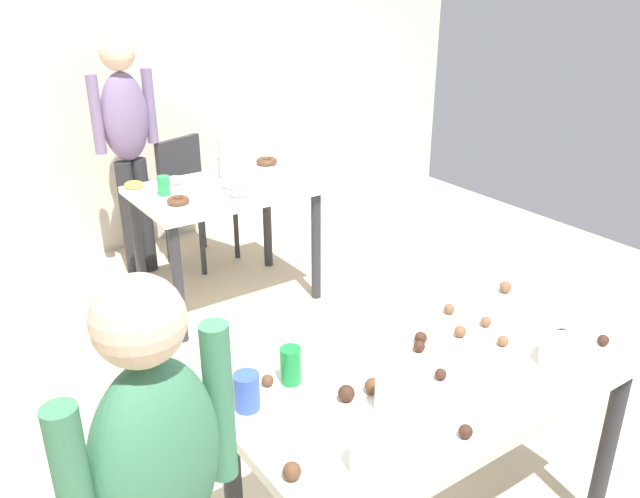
# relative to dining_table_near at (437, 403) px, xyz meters

# --- Properties ---
(wall_back) EXTENTS (6.40, 0.10, 2.60)m
(wall_back) POSITION_rel_dining_table_near_xyz_m (0.01, 3.39, 0.65)
(wall_back) COLOR beige
(wall_back) RESTS_ON ground_plane
(dining_table_near) EXTENTS (1.36, 0.66, 0.75)m
(dining_table_near) POSITION_rel_dining_table_near_xyz_m (0.00, 0.00, 0.00)
(dining_table_near) COLOR silver
(dining_table_near) RESTS_ON ground_plane
(dining_table_far) EXTENTS (1.04, 0.72, 0.75)m
(dining_table_far) POSITION_rel_dining_table_near_xyz_m (0.33, 2.14, -0.01)
(dining_table_far) COLOR white
(dining_table_far) RESTS_ON ground_plane
(chair_far_table) EXTENTS (0.51, 0.51, 0.87)m
(chair_far_table) POSITION_rel_dining_table_near_xyz_m (0.42, 2.85, -0.15)
(chair_far_table) COLOR #2D2D33
(chair_far_table) RESTS_ON ground_plane
(person_adult_far) EXTENTS (0.45, 0.26, 1.58)m
(person_adult_far) POSITION_rel_dining_table_near_xyz_m (0.01, 2.85, 0.31)
(person_adult_far) COLOR #28282D
(person_adult_far) RESTS_ON ground_plane
(mixing_bowl) EXTENTS (0.18, 0.18, 0.08)m
(mixing_bowl) POSITION_rel_dining_table_near_xyz_m (0.39, -0.19, 0.14)
(mixing_bowl) COLOR white
(mixing_bowl) RESTS_ON dining_table_near
(soda_can) EXTENTS (0.07, 0.07, 0.12)m
(soda_can) POSITION_rel_dining_table_near_xyz_m (-0.40, 0.25, 0.16)
(soda_can) COLOR #198438
(soda_can) RESTS_ON dining_table_near
(fork_near) EXTENTS (0.17, 0.02, 0.01)m
(fork_near) POSITION_rel_dining_table_near_xyz_m (0.02, -0.16, 0.11)
(fork_near) COLOR silver
(fork_near) RESTS_ON dining_table_near
(cup_near_0) EXTENTS (0.07, 0.07, 0.10)m
(cup_near_0) POSITION_rel_dining_table_near_xyz_m (-0.25, -0.03, 0.16)
(cup_near_0) COLOR white
(cup_near_0) RESTS_ON dining_table_near
(cup_near_1) EXTENTS (0.08, 0.08, 0.12)m
(cup_near_1) POSITION_rel_dining_table_near_xyz_m (-0.58, 0.21, 0.16)
(cup_near_1) COLOR #3351B2
(cup_near_1) RESTS_ON dining_table_near
(cup_near_2) EXTENTS (0.09, 0.09, 0.11)m
(cup_near_2) POSITION_rel_dining_table_near_xyz_m (-0.46, -0.19, 0.16)
(cup_near_2) COLOR white
(cup_near_2) RESTS_ON dining_table_near
(cake_ball_0) EXTENTS (0.05, 0.05, 0.05)m
(cake_ball_0) POSITION_rel_dining_table_near_xyz_m (0.63, 0.27, 0.13)
(cake_ball_0) COLOR brown
(cake_ball_0) RESTS_ON dining_table_near
(cake_ball_1) EXTENTS (0.04, 0.04, 0.04)m
(cake_ball_1) POSITION_rel_dining_table_near_xyz_m (-0.15, -0.25, 0.12)
(cake_ball_1) COLOR #3D2319
(cake_ball_1) RESTS_ON dining_table_near
(cake_ball_2) EXTENTS (0.04, 0.04, 0.04)m
(cake_ball_2) POSITION_rel_dining_table_near_xyz_m (0.31, 0.01, 0.12)
(cake_ball_2) COLOR brown
(cake_ball_2) RESTS_ON dining_table_near
(cake_ball_3) EXTENTS (0.04, 0.04, 0.04)m
(cake_ball_3) POSITION_rel_dining_table_near_xyz_m (0.32, 0.27, 0.12)
(cake_ball_3) COLOR brown
(cake_ball_3) RESTS_ON dining_table_near
(cake_ball_4) EXTENTS (0.04, 0.04, 0.04)m
(cake_ball_4) POSITION_rel_dining_table_near_xyz_m (0.23, 0.13, 0.12)
(cake_ball_4) COLOR brown
(cake_ball_4) RESTS_ON dining_table_near
(cake_ball_5) EXTENTS (0.05, 0.05, 0.05)m
(cake_ball_5) POSITION_rel_dining_table_near_xyz_m (-0.63, -0.11, 0.13)
(cake_ball_5) COLOR brown
(cake_ball_5) RESTS_ON dining_table_near
(cake_ball_6) EXTENTS (0.04, 0.04, 0.04)m
(cake_ball_6) POSITION_rel_dining_table_near_xyz_m (-0.48, 0.27, 0.12)
(cake_ball_6) COLOR brown
(cake_ball_6) RESTS_ON dining_table_near
(cake_ball_7) EXTENTS (0.04, 0.04, 0.04)m
(cake_ball_7) POSITION_rel_dining_table_near_xyz_m (0.05, 0.15, 0.12)
(cake_ball_7) COLOR #3D2319
(cake_ball_7) RESTS_ON dining_table_near
(cake_ball_8) EXTENTS (0.05, 0.05, 0.05)m
(cake_ball_8) POSITION_rel_dining_table_near_xyz_m (-0.23, 0.06, 0.13)
(cake_ball_8) COLOR brown
(cake_ball_8) RESTS_ON dining_table_near
(cake_ball_9) EXTENTS (0.05, 0.05, 0.05)m
(cake_ball_9) POSITION_rel_dining_table_near_xyz_m (-0.32, 0.07, 0.13)
(cake_ball_9) COLOR #3D2319
(cake_ball_9) RESTS_ON dining_table_near
(cake_ball_10) EXTENTS (0.04, 0.04, 0.04)m
(cake_ball_10) POSITION_rel_dining_table_near_xyz_m (0.36, 0.13, 0.12)
(cake_ball_10) COLOR brown
(cake_ball_10) RESTS_ON dining_table_near
(cake_ball_11) EXTENTS (0.05, 0.05, 0.05)m
(cake_ball_11) POSITION_rel_dining_table_near_xyz_m (0.49, -0.09, 0.13)
(cake_ball_11) COLOR #3D2319
(cake_ball_11) RESTS_ON dining_table_near
(cake_ball_12) EXTENTS (0.04, 0.04, 0.04)m
(cake_ball_12) POSITION_rel_dining_table_near_xyz_m (-0.01, -0.01, 0.12)
(cake_ball_12) COLOR #3D2319
(cake_ball_12) RESTS_ON dining_table_near
(cake_ball_13) EXTENTS (0.04, 0.04, 0.04)m
(cake_ball_13) POSITION_rel_dining_table_near_xyz_m (0.09, 0.18, 0.13)
(cake_ball_13) COLOR #3D2319
(cake_ball_13) RESTS_ON dining_table_near
(cake_ball_14) EXTENTS (0.04, 0.04, 0.04)m
(cake_ball_14) POSITION_rel_dining_table_near_xyz_m (0.59, -0.19, 0.12)
(cake_ball_14) COLOR #3D2319
(cake_ball_14) RESTS_ON dining_table_near
(pitcher_far) EXTENTS (0.11, 0.11, 0.25)m
(pitcher_far) POSITION_rel_dining_table_near_xyz_m (0.43, 2.25, 0.23)
(pitcher_far) COLOR white
(pitcher_far) RESTS_ON dining_table_far
(cup_far_0) EXTENTS (0.07, 0.07, 0.11)m
(cup_far_0) POSITION_rel_dining_table_near_xyz_m (-0.02, 2.20, 0.16)
(cup_far_0) COLOR green
(cup_far_0) RESTS_ON dining_table_far
(cup_far_1) EXTENTS (0.07, 0.07, 0.11)m
(cup_far_1) POSITION_rel_dining_table_near_xyz_m (0.39, 2.36, 0.16)
(cup_far_1) COLOR white
(cup_far_1) RESTS_ON dining_table_far
(donut_far_0) EXTENTS (0.11, 0.11, 0.03)m
(donut_far_0) POSITION_rel_dining_table_near_xyz_m (0.36, 2.11, 0.12)
(donut_far_0) COLOR pink
(donut_far_0) RESTS_ON dining_table_far
(donut_far_1) EXTENTS (0.12, 0.12, 0.04)m
(donut_far_1) POSITION_rel_dining_table_near_xyz_m (-0.02, 2.01, 0.12)
(donut_far_1) COLOR brown
(donut_far_1) RESTS_ON dining_table_far
(donut_far_2) EXTENTS (0.11, 0.11, 0.03)m
(donut_far_2) POSITION_rel_dining_table_near_xyz_m (-0.12, 2.43, 0.12)
(donut_far_2) COLOR gold
(donut_far_2) RESTS_ON dining_table_far
(donut_far_3) EXTENTS (0.14, 0.14, 0.04)m
(donut_far_3) POSITION_rel_dining_table_near_xyz_m (0.78, 2.41, 0.12)
(donut_far_3) COLOR brown
(donut_far_3) RESTS_ON dining_table_far
(donut_far_4) EXTENTS (0.12, 0.12, 0.03)m
(donut_far_4) POSITION_rel_dining_table_near_xyz_m (0.32, 1.94, 0.12)
(donut_far_4) COLOR pink
(donut_far_4) RESTS_ON dining_table_far
(donut_far_5) EXTENTS (0.12, 0.12, 0.04)m
(donut_far_5) POSITION_rel_dining_table_near_xyz_m (0.12, 2.38, 0.12)
(donut_far_5) COLOR pink
(donut_far_5) RESTS_ON dining_table_far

